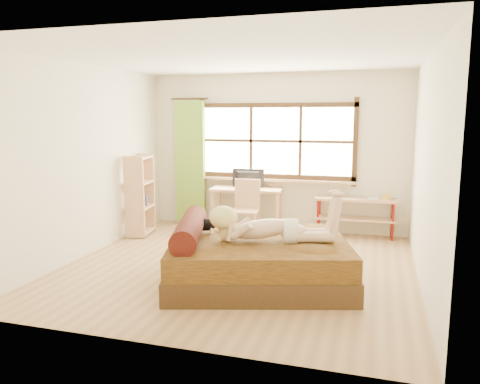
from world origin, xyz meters
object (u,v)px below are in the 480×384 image
(woman, at_px, (270,215))
(kitten, at_px, (205,223))
(desk, at_px, (247,194))
(bookshelf, at_px, (140,195))
(chair, at_px, (246,205))
(bed, at_px, (254,259))
(pipe_shelf, at_px, (356,208))

(woman, relative_size, kitten, 4.67)
(desk, xyz_separation_m, bookshelf, (-1.65, -0.75, 0.02))
(desk, relative_size, chair, 1.32)
(bed, xyz_separation_m, bookshelf, (-2.42, 1.68, 0.39))
(bed, xyz_separation_m, desk, (-0.77, 2.42, 0.37))
(pipe_shelf, bearing_deg, desk, -177.43)
(woman, height_order, bookshelf, bookshelf)
(pipe_shelf, bearing_deg, bookshelf, -167.22)
(bed, xyz_separation_m, chair, (-0.68, 2.06, 0.24))
(chair, bearing_deg, woman, -72.07)
(chair, height_order, pipe_shelf, chair)
(woman, height_order, pipe_shelf, woman)
(chair, distance_m, pipe_shelf, 1.81)
(bed, height_order, woman, woman)
(desk, xyz_separation_m, pipe_shelf, (1.83, 0.12, -0.18))
(desk, distance_m, bookshelf, 1.81)
(bookshelf, bearing_deg, bed, -43.61)
(pipe_shelf, distance_m, bookshelf, 3.59)
(kitten, bearing_deg, woman, -25.89)
(chair, xyz_separation_m, pipe_shelf, (1.74, 0.48, -0.05))
(woman, xyz_separation_m, pipe_shelf, (0.86, 2.58, -0.37))
(woman, distance_m, bookshelf, 3.13)
(kitten, relative_size, chair, 0.33)
(woman, distance_m, pipe_shelf, 2.74)
(desk, bearing_deg, pipe_shelf, -1.11)
(kitten, relative_size, desk, 0.25)
(bookshelf, bearing_deg, woman, -42.06)
(desk, bearing_deg, chair, -80.58)
(bed, bearing_deg, woman, -26.17)
(woman, relative_size, pipe_shelf, 1.13)
(kitten, bearing_deg, bookshelf, 122.15)
(pipe_shelf, xyz_separation_m, bookshelf, (-3.48, -0.87, 0.20))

